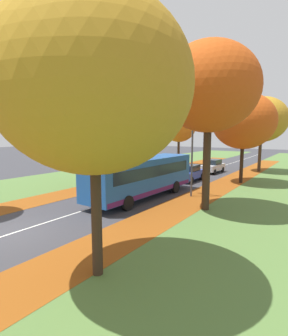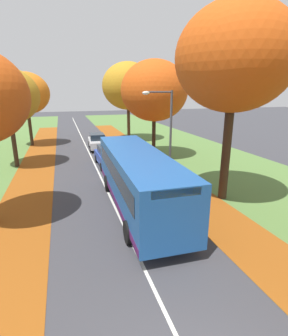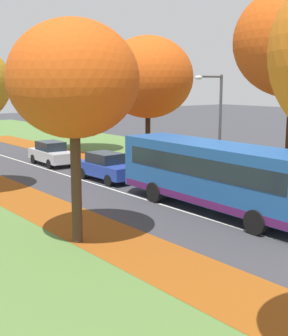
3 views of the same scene
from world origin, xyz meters
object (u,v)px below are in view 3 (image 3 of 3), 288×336
car_blue_lead (106,167)px  car_silver_following (52,153)px  bus (217,173)px  streetlamp_right (216,120)px  tree_left_near (73,80)px  tree_right_mid (148,77)px  tree_right_far (75,71)px

car_blue_lead → car_silver_following: 6.70m
bus → streetlamp_right: bearing=44.4°
tree_left_near → car_silver_following: tree_left_near is taller
bus → car_silver_following: 15.23m
streetlamp_right → car_silver_following: streetlamp_right is taller
tree_left_near → tree_right_mid: size_ratio=0.90×
car_blue_lead → tree_right_mid: bearing=21.7°
bus → car_blue_lead: size_ratio=2.47×
tree_left_near → tree_right_mid: bearing=41.4°
tree_right_mid → car_blue_lead: tree_right_mid is taller
tree_right_far → bus: 20.51m
tree_left_near → streetlamp_right: bearing=13.1°
streetlamp_right → bus: (-2.51, -2.46, -2.03)m
bus → car_blue_lead: (-0.10, 8.50, -0.89)m
tree_right_mid → bus: tree_right_mid is taller
tree_right_far → car_blue_lead: bearing=-112.3°
tree_right_mid → car_silver_following: size_ratio=2.02×
car_blue_lead → tree_right_far: bearing=67.7°
tree_left_near → car_silver_following: bearing=65.5°
tree_left_near → car_blue_lead: size_ratio=1.82×
tree_left_near → car_silver_following: size_ratio=1.81×
tree_right_far → streetlamp_right: size_ratio=1.55×
tree_left_near → car_silver_following: (6.79, 14.93, -4.90)m
bus → tree_right_far: bearing=77.3°
tree_right_far → car_blue_lead: (-4.49, -10.95, -5.68)m
tree_left_near → car_silver_following: 17.12m
car_silver_following → car_blue_lead: bearing=-89.9°
tree_right_far → bus: size_ratio=0.89×
bus → car_silver_following: size_ratio=2.45×
bus → tree_left_near: bearing=177.7°
tree_right_far → car_blue_lead: tree_right_far is taller
tree_right_mid → streetlamp_right: bearing=-104.3°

